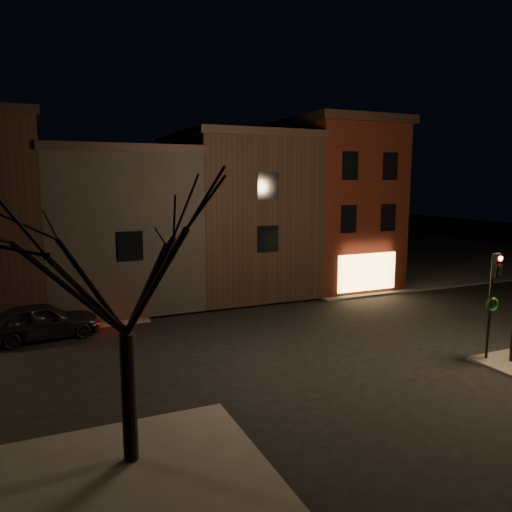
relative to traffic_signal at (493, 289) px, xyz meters
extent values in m
plane|color=black|center=(-5.60, 5.51, -2.81)|extent=(120.00, 120.00, 0.00)
cube|color=#2D2B28|center=(14.40, 25.51, -2.75)|extent=(30.00, 30.00, 0.12)
cube|color=#41130B|center=(2.40, 15.01, 2.31)|extent=(6.00, 8.00, 10.00)
cube|color=black|center=(2.40, 15.01, 7.56)|extent=(6.50, 8.50, 0.50)
cube|color=#FFC672|center=(2.40, 10.96, -1.39)|extent=(4.00, 0.12, 2.20)
cube|color=black|center=(-4.10, 16.01, 1.81)|extent=(7.00, 10.00, 9.00)
cube|color=black|center=(-4.10, 16.01, 6.51)|extent=(7.30, 10.30, 0.40)
cube|color=black|center=(-11.35, 16.01, 1.31)|extent=(7.50, 10.00, 8.00)
cube|color=black|center=(-11.35, 16.01, 5.51)|extent=(7.80, 10.30, 0.40)
cylinder|color=black|center=(0.00, 0.11, -0.69)|extent=(0.10, 0.10, 4.00)
cube|color=black|center=(0.00, -0.07, 0.91)|extent=(0.28, 0.22, 0.90)
cylinder|color=#FF0C07|center=(0.00, -0.19, 1.19)|extent=(0.18, 0.06, 0.18)
cylinder|color=black|center=(0.00, -0.19, 0.91)|extent=(0.18, 0.06, 0.18)
cylinder|color=black|center=(0.00, -0.19, 0.63)|extent=(0.18, 0.06, 0.18)
torus|color=#0C380F|center=(0.00, 0.02, -0.59)|extent=(0.58, 0.14, 0.58)
sphere|color=#990C0C|center=(0.00, 0.00, -0.37)|extent=(0.12, 0.12, 0.12)
cylinder|color=black|center=(-13.60, -1.49, -1.11)|extent=(0.36, 0.36, 3.15)
imported|color=black|center=(-15.41, 9.83, -2.01)|extent=(4.90, 2.43, 1.61)
camera|label=1|loc=(-15.36, -12.98, 4.02)|focal=35.00mm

